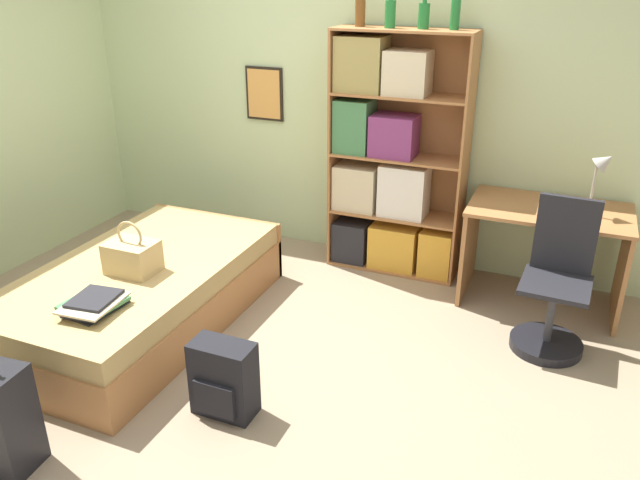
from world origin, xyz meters
name	(u,v)px	position (x,y,z in m)	size (l,w,h in m)	color
ground_plane	(223,341)	(0.00, 0.00, 0.00)	(14.00, 14.00, 0.00)	gray
wall_back	(324,95)	(0.00, 1.74, 1.30)	(10.00, 0.09, 2.60)	beige
bed	(142,293)	(-0.63, 0.02, 0.22)	(1.14, 2.01, 0.45)	#A36B3D
handbag	(132,256)	(-0.58, -0.09, 0.55)	(0.31, 0.24, 0.35)	tan
book_stack_on_bed	(94,303)	(-0.47, -0.58, 0.49)	(0.33, 0.38, 0.08)	#232328
bookcase	(387,166)	(0.62, 1.50, 0.85)	(1.03, 0.35, 1.86)	#A36B3D
bottle_green	(360,11)	(0.37, 1.52, 1.96)	(0.07, 0.07, 0.27)	brown
bottle_brown	(390,13)	(0.60, 1.48, 1.96)	(0.08, 0.08, 0.26)	#1E6B2D
bottle_clear	(424,15)	(0.83, 1.51, 1.95)	(0.08, 0.08, 0.24)	#1E6B2D
bottle_blue	(455,13)	(1.04, 1.52, 1.97)	(0.06, 0.06, 0.29)	#1E6B2D
desk	(546,239)	(1.84, 1.36, 0.50)	(1.08, 0.66, 0.73)	#A36B3D
desk_lamp	(602,172)	(2.11, 1.33, 1.04)	(0.19, 0.14, 0.46)	#ADA89E
desk_chair	(553,301)	(1.96, 0.79, 0.32)	(0.45, 0.45, 0.97)	black
backpack	(223,379)	(0.38, -0.60, 0.21)	(0.34, 0.21, 0.43)	black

